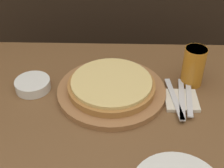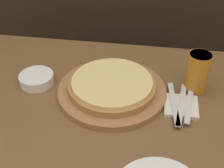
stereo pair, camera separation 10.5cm
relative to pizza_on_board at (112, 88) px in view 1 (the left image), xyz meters
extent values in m
cylinder|color=#99663D|center=(0.00, 0.00, -0.01)|extent=(0.38, 0.38, 0.02)
cylinder|color=#A87038|center=(0.00, 0.00, 0.01)|extent=(0.30, 0.30, 0.02)
cylinder|color=#E0C175|center=(0.00, 0.00, 0.03)|extent=(0.28, 0.28, 0.01)
cylinder|color=#B7701E|center=(0.29, 0.07, 0.05)|extent=(0.08, 0.08, 0.14)
cylinder|color=white|center=(0.29, 0.07, 0.11)|extent=(0.07, 0.07, 0.02)
cylinder|color=silver|center=(-0.28, 0.02, -0.01)|extent=(0.12, 0.12, 0.04)
cube|color=beige|center=(0.24, -0.04, -0.02)|extent=(0.11, 0.11, 0.01)
cube|color=silver|center=(0.21, -0.04, -0.01)|extent=(0.04, 0.22, 0.00)
cube|color=silver|center=(0.24, -0.04, -0.01)|extent=(0.04, 0.22, 0.00)
cube|color=silver|center=(0.26, -0.04, -0.01)|extent=(0.04, 0.18, 0.00)
camera|label=1|loc=(0.02, -0.85, 0.66)|focal=50.00mm
camera|label=2|loc=(0.13, -0.84, 0.66)|focal=50.00mm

